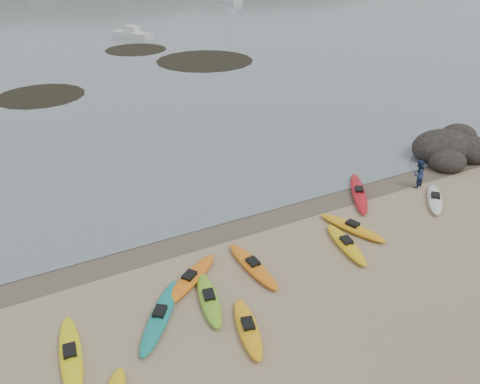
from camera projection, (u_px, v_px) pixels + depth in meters
ground at (240, 219)px, 22.43m from camera, size 600.00×600.00×0.00m
wet_sand at (243, 222)px, 22.19m from camera, size 60.00×60.00×0.00m
kayaks at (267, 270)px, 18.75m from camera, size 20.26×10.68×0.34m
person_east at (418, 174)px, 25.00m from camera, size 0.88×0.75×1.55m
rock_cluster at (451, 152)px, 28.80m from camera, size 5.55×4.12×2.01m
kelp_mats at (153, 65)px, 49.64m from camera, size 26.66×21.78×0.04m
moored_boats at (37, 9)px, 84.02m from camera, size 99.89×62.90×1.29m
far_hills at (109, 13)px, 196.96m from camera, size 550.00×135.00×80.00m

